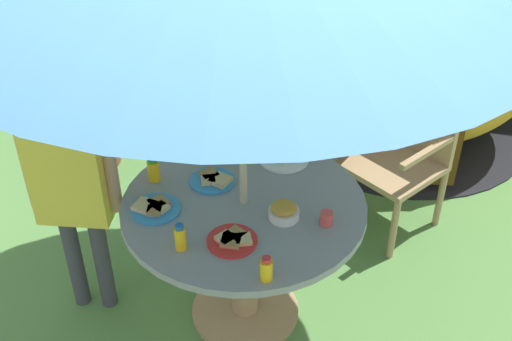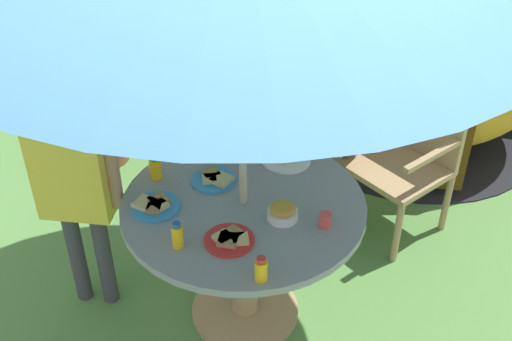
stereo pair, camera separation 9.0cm
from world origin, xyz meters
TOP-DOWN VIEW (x-y plane):
  - ground_plane at (0.00, 0.00)m, footprint 10.00×10.00m
  - garden_table at (0.00, 0.00)m, footprint 1.13×1.13m
  - wooden_chair at (0.69, 1.01)m, footprint 0.68×0.68m
  - dome_tent at (0.65, 2.10)m, footprint 2.13×2.13m
  - potted_plant at (-1.38, 1.08)m, footprint 0.38×0.38m
  - child_in_grey_shirt at (0.30, 0.88)m, footprint 0.29×0.42m
  - child_in_yellow_shirt at (-0.79, -0.13)m, footprint 0.44×0.24m
  - snack_bowl at (0.20, -0.06)m, footprint 0.14×0.14m
  - plate_mid_right at (0.03, -0.27)m, footprint 0.22×0.22m
  - plate_front_edge at (0.10, 0.38)m, footprint 0.25×0.25m
  - plate_near_right at (-0.18, 0.11)m, footprint 0.22×0.22m
  - plate_far_right at (-0.37, -0.16)m, footprint 0.23×0.23m
  - juice_bottle_near_left at (-0.17, -0.37)m, footprint 0.05×0.05m
  - juice_bottle_far_left at (0.22, -0.45)m, footprint 0.05×0.05m
  - juice_bottle_center_front at (-0.46, 0.06)m, footprint 0.06×0.06m
  - juice_bottle_center_back at (-0.27, 0.28)m, footprint 0.05×0.05m
  - juice_bottle_mid_left at (-0.11, 0.35)m, footprint 0.06×0.06m
  - cup_near at (0.39, -0.06)m, footprint 0.06×0.06m

SIDE VIEW (x-z plane):
  - ground_plane at x=0.00m, z-range -0.02..0.00m
  - potted_plant at x=-1.38m, z-range 0.01..0.54m
  - wooden_chair at x=0.69m, z-range 0.04..1.02m
  - garden_table at x=0.00m, z-range 0.18..0.91m
  - dome_tent at x=0.65m, z-range -0.01..1.36m
  - plate_front_edge at x=0.10m, z-range 0.72..0.76m
  - plate_near_right at x=-0.18m, z-range 0.73..0.76m
  - plate_far_right at x=-0.37m, z-range 0.73..0.76m
  - plate_mid_right at x=0.03m, z-range 0.73..0.76m
  - cup_near at x=0.39m, z-range 0.73..0.79m
  - snack_bowl at x=0.20m, z-range 0.73..0.80m
  - juice_bottle_center_back at x=-0.27m, z-range 0.72..0.83m
  - juice_bottle_far_left at x=0.22m, z-range 0.72..0.84m
  - juice_bottle_center_front at x=-0.46m, z-range 0.72..0.85m
  - juice_bottle_near_left at x=-0.17m, z-range 0.72..0.85m
  - juice_bottle_mid_left at x=-0.11m, z-range 0.72..0.85m
  - child_in_grey_shirt at x=0.30m, z-range 0.18..1.49m
  - child_in_yellow_shirt at x=-0.79m, z-range 0.18..1.51m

